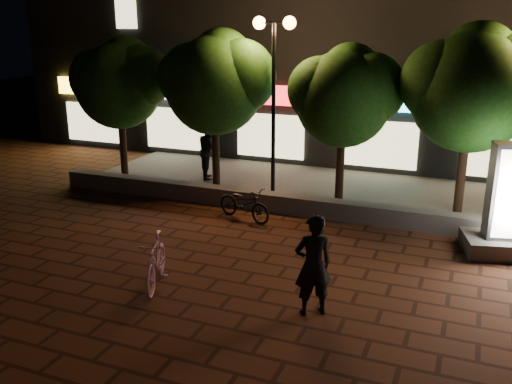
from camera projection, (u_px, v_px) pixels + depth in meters
The scene contains 13 objects.
ground at pixel (253, 273), 11.53m from camera, with size 80.00×80.00×0.00m, color #512819.
retaining_wall at pixel (309, 206), 15.01m from camera, with size 16.00×0.45×0.50m, color #605E59.
sidewalk at pixel (331, 189), 17.29m from camera, with size 16.00×5.00×0.08m, color #605E59.
building_block at pixel (378, 26), 21.60m from camera, with size 28.00×8.12×11.30m.
tree_far_left at pixel (121, 80), 17.92m from camera, with size 3.36×2.80×4.63m.
tree_left at pixel (217, 79), 16.62m from camera, with size 3.60×3.00×4.89m.
tree_mid at pixel (346, 93), 15.25m from camera, with size 3.24×2.70×4.50m.
tree_right at pixel (474, 84), 13.96m from camera, with size 3.72×3.10×5.07m.
street_lamp_left at pixel (274, 62), 15.52m from camera, with size 1.26×0.36×5.18m.
scooter_pink at pixel (156, 261), 10.85m from camera, with size 0.49×1.73×1.04m, color #D590BB.
rider at pixel (313, 265), 9.64m from camera, with size 0.69×0.45×1.90m, color black.
scooter_parked at pixel (244, 203), 14.60m from camera, with size 0.60×1.73×0.91m, color black.
pedestrian at pixel (210, 150), 18.16m from camera, with size 0.93×0.73×1.92m, color black.
Camera 1 is at (4.02, -9.75, 4.98)m, focal length 38.36 mm.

